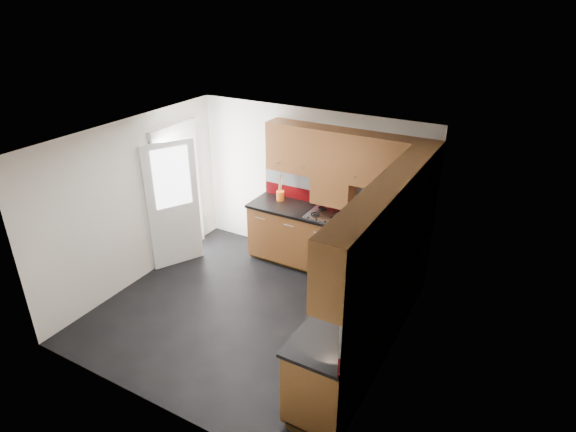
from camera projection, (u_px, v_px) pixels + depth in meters
The scene contains 14 objects.
room at pixel (244, 212), 5.84m from camera, with size 4.00×3.80×2.64m.
base_cabinets at pixel (344, 281), 6.40m from camera, with size 2.70×3.20×0.95m.
countertop at pixel (345, 250), 6.18m from camera, with size 2.72×3.22×0.04m.
backsplash at pixel (369, 226), 6.13m from camera, with size 2.70×3.20×0.54m.
upper_cabinets at pixel (365, 184), 5.76m from camera, with size 2.50×3.20×0.72m.
extractor_hood at pixel (333, 191), 7.02m from camera, with size 0.60×0.33×0.40m, color brown.
glass_cabinet at pixel (411, 181), 5.77m from camera, with size 0.32×0.80×0.66m.
back_door at pixel (177, 197), 7.41m from camera, with size 0.42×1.19×2.04m.
gas_hob at pixel (328, 215), 7.03m from camera, with size 0.58×0.51×0.05m.
utensil_pot at pixel (280, 194), 7.51m from camera, with size 0.12×0.12×0.44m.
toaster at pixel (373, 218), 6.78m from camera, with size 0.29×0.24×0.19m.
food_processor at pixel (374, 264), 5.57m from camera, with size 0.17×0.17×0.29m.
paper_towel at pixel (376, 270), 5.46m from camera, with size 0.13×0.13×0.26m, color white.
orange_cloth at pixel (388, 260), 5.90m from camera, with size 0.12×0.11×0.01m, color #DF5718.
Camera 1 is at (3.04, -4.35, 3.99)m, focal length 30.00 mm.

